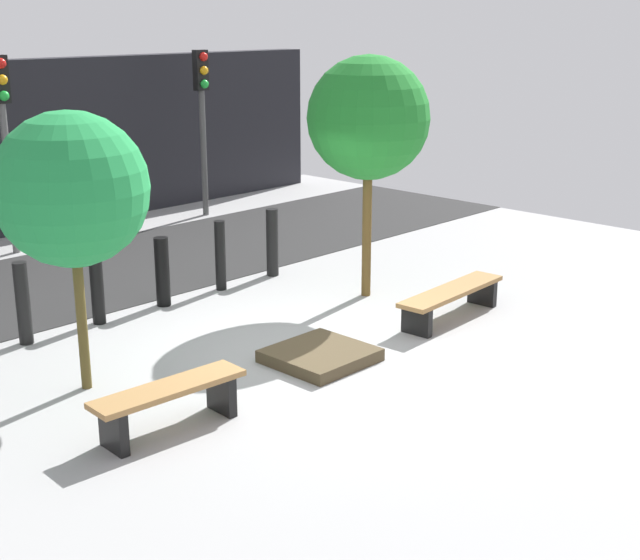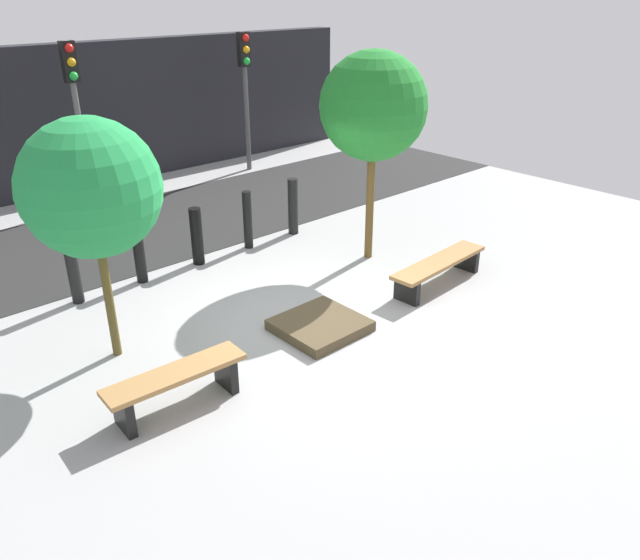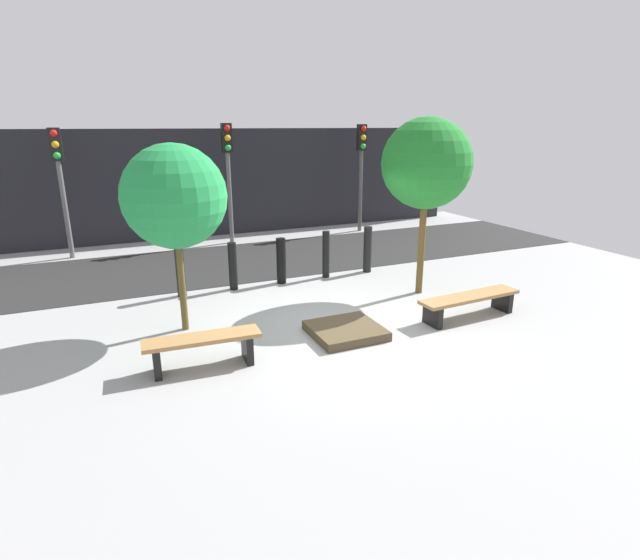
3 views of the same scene
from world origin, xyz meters
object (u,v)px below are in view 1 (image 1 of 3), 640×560
object	(u,v)px
bollard_right	(220,256)
traffic_light_mid_west	(4,118)
bollard_far_right	(272,242)
bench_right	(451,297)
bollard_left	(97,288)
bollard_center	(162,272)
tree_behind_left_bench	(71,190)
bollard_far_left	(23,303)
traffic_light_mid_east	(202,102)
bench_left	(169,399)
tree_behind_right_bench	(369,119)
planter_bed	(320,355)

from	to	relation	value
bollard_right	traffic_light_mid_west	xyz separation A→B (m)	(-1.06, 4.21, 1.78)
bollard_far_right	bench_right	bearing A→B (deg)	-85.96
bollard_left	bollard_center	xyz separation A→B (m)	(1.06, 0.00, -0.00)
tree_behind_left_bench	bollard_left	bearing A→B (deg)	53.64
bollard_far_left	traffic_light_mid_east	xyz separation A→B (m)	(6.31, 4.21, 1.76)
bench_left	bollard_center	bearing A→B (deg)	57.77
tree_behind_left_bench	bollard_right	distance (m)	4.17
tree_behind_right_bench	bollard_right	world-z (taller)	tree_behind_right_bench
bollard_far_right	bollard_left	bearing A→B (deg)	180.00
bench_left	bollard_center	xyz separation A→B (m)	(2.34, 3.27, 0.16)
bollard_far_left	bollard_far_right	world-z (taller)	bollard_far_right
traffic_light_mid_east	bollard_far_right	bearing A→B (deg)	-116.37
bench_right	bollard_far_right	xyz separation A→B (m)	(-0.23, 3.27, 0.22)
bollard_far_left	bollard_right	distance (m)	3.17
planter_bed	bollard_far_right	bearing A→B (deg)	55.46
bench_right	bollard_right	bearing A→B (deg)	108.09
bollard_far_left	bollard_center	distance (m)	2.11
planter_bed	bollard_right	xyz separation A→B (m)	(1.06, 3.07, 0.45)
bollard_center	bollard_right	xyz separation A→B (m)	(1.06, 0.00, 0.03)
traffic_light_mid_west	traffic_light_mid_east	xyz separation A→B (m)	(4.20, -0.00, -0.02)
bollard_far_right	bollard_right	bearing A→B (deg)	180.00
bench_right	bollard_far_right	bearing A→B (deg)	90.64
bollard_far_right	traffic_light_mid_east	world-z (taller)	traffic_light_mid_east
traffic_light_mid_west	traffic_light_mid_east	distance (m)	4.20
bench_right	planter_bed	world-z (taller)	bench_right
tree_behind_right_bench	bollard_left	size ratio (longest dim) A/B	3.46
traffic_light_mid_east	traffic_light_mid_west	bearing A→B (deg)	180.00
bollard_far_right	traffic_light_mid_east	size ratio (longest dim) A/B	0.32
traffic_light_mid_west	tree_behind_right_bench	bearing A→B (deg)	-68.53
bollard_far_left	bollard_center	world-z (taller)	bollard_far_left
bench_left	tree_behind_left_bench	world-z (taller)	tree_behind_left_bench
tree_behind_right_bench	traffic_light_mid_west	size ratio (longest dim) A/B	1.04
bollard_right	traffic_light_mid_west	world-z (taller)	traffic_light_mid_west
bench_left	traffic_light_mid_east	distance (m)	10.12
bollard_left	bollard_center	world-z (taller)	bollard_left
planter_bed	traffic_light_mid_east	xyz separation A→B (m)	(4.20, 7.27, 2.21)
traffic_light_mid_west	bench_right	bearing A→B (deg)	-72.61
bollard_center	traffic_light_mid_east	size ratio (longest dim) A/B	0.30
bench_right	bollard_left	size ratio (longest dim) A/B	2.02
traffic_light_mid_east	bollard_left	bearing A→B (deg)	-141.30
bollard_left	traffic_light_mid_east	bearing A→B (deg)	38.70
traffic_light_mid_west	traffic_light_mid_east	bearing A→B (deg)	-0.00
tree_behind_left_bench	bollard_far_left	size ratio (longest dim) A/B	2.88
planter_bed	tree_behind_right_bench	xyz separation A→B (m)	(2.34, 1.32, 2.49)
bench_left	planter_bed	world-z (taller)	bench_left
bench_left	tree_behind_left_bench	xyz separation A→B (m)	(0.00, 1.52, 1.87)
traffic_light_mid_west	bollard_right	bearing A→B (deg)	-75.92
planter_bed	bollard_center	size ratio (longest dim) A/B	1.12
bollard_far_left	traffic_light_mid_east	size ratio (longest dim) A/B	0.32
bench_right	bollard_far_left	world-z (taller)	bollard_far_left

